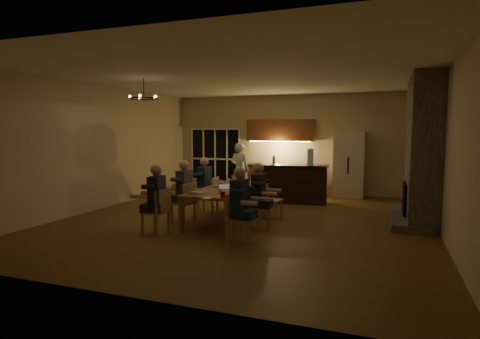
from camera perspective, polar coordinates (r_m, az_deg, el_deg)
name	(u,v)px	position (r m, az deg, el deg)	size (l,w,h in m)	color
floor	(246,220)	(9.18, 0.79, -7.21)	(9.00, 9.00, 0.00)	brown
back_wall	(291,144)	(13.32, 7.28, 3.61)	(8.00, 0.04, 3.20)	#C9B58E
left_wall	(99,147)	(10.98, -19.43, 2.98)	(0.04, 9.00, 3.20)	#C9B58E
right_wall	(446,153)	(8.53, 27.22, 2.07)	(0.04, 9.00, 3.20)	#C9B58E
ceiling	(246,76)	(9.04, 0.82, 13.11)	(8.00, 9.00, 0.04)	white
french_doors	(215,159)	(14.15, -3.52, 1.52)	(1.86, 0.08, 2.10)	black
fireplace	(422,150)	(9.69, 24.48, 2.52)	(0.58, 2.50, 3.20)	#6E6557
kitchenette	(280,157)	(13.10, 5.67, 1.85)	(2.24, 0.68, 2.40)	brown
refrigerator	(349,165)	(12.69, 15.26, 0.67)	(0.90, 0.68, 2.00)	beige
dining_table	(229,204)	(9.09, -1.56, -4.94)	(1.10, 2.81, 0.75)	#B07246
bar_island	(291,184)	(11.42, 7.27, -2.01)	(2.08, 0.68, 1.08)	black
chair_left_near	(155,211)	(8.09, -11.94, -5.85)	(0.44, 0.44, 0.89)	tan
chair_left_mid	(183,202)	(9.01, -8.10, -4.63)	(0.44, 0.44, 0.89)	tan
chair_left_far	(208,195)	(9.97, -4.58, -3.62)	(0.44, 0.44, 0.89)	tan
chair_right_near	(239,218)	(7.35, -0.17, -6.86)	(0.44, 0.44, 0.89)	tan
chair_right_mid	(260,208)	(8.31, 2.81, -5.43)	(0.44, 0.44, 0.89)	tan
chair_right_far	(271,200)	(9.30, 4.46, -4.28)	(0.44, 0.44, 0.89)	tan
person_left_near	(157,200)	(7.97, -11.74, -4.21)	(0.60, 0.60, 1.38)	#23262D
person_right_near	(240,205)	(7.24, -0.04, -5.07)	(0.60, 0.60, 1.38)	#1B2C45
person_left_mid	(184,191)	(8.99, -7.91, -3.07)	(0.60, 0.60, 1.38)	#3D4448
person_right_mid	(258,196)	(8.27, 2.62, -3.76)	(0.60, 0.60, 1.38)	#23262D
person_left_far	(204,185)	(9.95, -5.08, -2.22)	(0.60, 0.60, 1.38)	#1B2C45
standing_person	(240,170)	(12.29, -0.04, -0.04)	(0.61, 0.40, 1.68)	white
chandelier	(144,99)	(9.42, -13.51, 9.78)	(0.64, 0.64, 0.03)	black
laptop_a	(198,188)	(8.24, -6.04, -2.60)	(0.32, 0.28, 0.23)	silver
laptop_b	(227,188)	(8.17, -1.91, -2.65)	(0.32, 0.28, 0.23)	silver
laptop_c	(220,182)	(9.22, -2.93, -1.73)	(0.32, 0.28, 0.23)	silver
laptop_d	(236,184)	(8.86, -0.64, -2.01)	(0.32, 0.28, 0.23)	silver
laptop_e	(240,177)	(10.12, -0.06, -1.08)	(0.32, 0.28, 0.23)	silver
laptop_f	(256,178)	(9.93, 2.34, -1.21)	(0.32, 0.28, 0.23)	silver
mug_front	(221,188)	(8.67, -2.65, -2.61)	(0.09, 0.09, 0.10)	silver
mug_mid	(244,183)	(9.53, 0.64, -1.87)	(0.08, 0.08, 0.10)	silver
mug_back	(229,181)	(9.88, -1.62, -1.61)	(0.08, 0.08, 0.10)	silver
redcup_near	(223,195)	(7.67, -2.45, -3.58)	(0.10, 0.10, 0.12)	#B20B16
redcup_mid	(220,182)	(9.57, -2.81, -1.79)	(0.09, 0.09, 0.12)	#B20B16
redcup_far	(255,179)	(10.22, 2.08, -1.32)	(0.08, 0.08, 0.12)	#B20B16
can_silver	(220,189)	(8.42, -2.89, -2.77)	(0.07, 0.07, 0.12)	#B2B2B7
can_cola	(243,178)	(10.42, 0.42, -1.19)	(0.07, 0.07, 0.12)	#3F0F0C
plate_near	(233,191)	(8.46, -0.99, -3.08)	(0.27, 0.27, 0.02)	silver
plate_left	(195,193)	(8.29, -6.36, -3.28)	(0.23, 0.23, 0.02)	silver
plate_far	(259,184)	(9.56, 2.67, -2.10)	(0.23, 0.23, 0.02)	silver
notepad	(207,198)	(7.62, -4.69, -4.07)	(0.14, 0.20, 0.01)	white
bar_bottle	(274,160)	(11.45, 4.81, 1.35)	(0.08, 0.08, 0.24)	#99999E
bar_blender	(310,157)	(11.28, 9.99, 1.77)	(0.14, 0.14, 0.45)	silver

